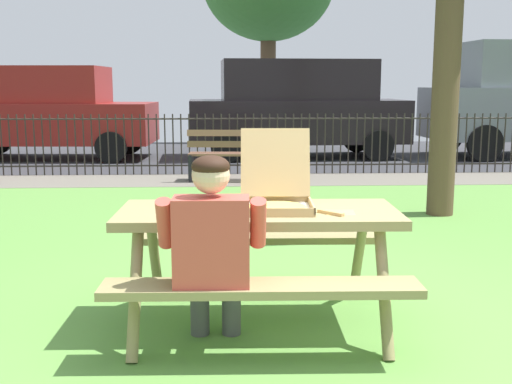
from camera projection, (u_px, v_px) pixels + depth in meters
name	position (u px, v px, depth m)	size (l,w,h in m)	color
ground	(295.00, 263.00, 5.64)	(28.00, 11.33, 0.02)	#629943
cobblestone_walkway	(264.00, 180.00, 10.53)	(28.00, 1.40, 0.01)	slate
street_asphalt	(254.00, 155.00, 14.31)	(28.00, 6.28, 0.01)	#38383D
picnic_table_foreground	(258.00, 236.00, 4.11)	(1.83, 1.52, 0.79)	#978958
pizza_box_open	(276.00, 193.00, 4.13)	(0.49, 0.57, 0.51)	tan
pizza_slice_on_table	(338.00, 212.00, 3.98)	(0.28, 0.28, 0.02)	#EDCF69
adult_at_table	(212.00, 246.00, 3.60)	(0.61, 0.60, 1.19)	#4B4B4B
iron_fence_streetside	(261.00, 143.00, 11.13)	(23.21, 0.03, 1.06)	#2D2823
park_bench_center	(238.00, 156.00, 10.31)	(1.63, 0.57, 0.85)	brown
parked_car_left	(47.00, 111.00, 13.40)	(4.48, 2.07, 1.94)	maroon
parked_car_center	(297.00, 107.00, 13.62)	(4.68, 2.12, 2.08)	black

